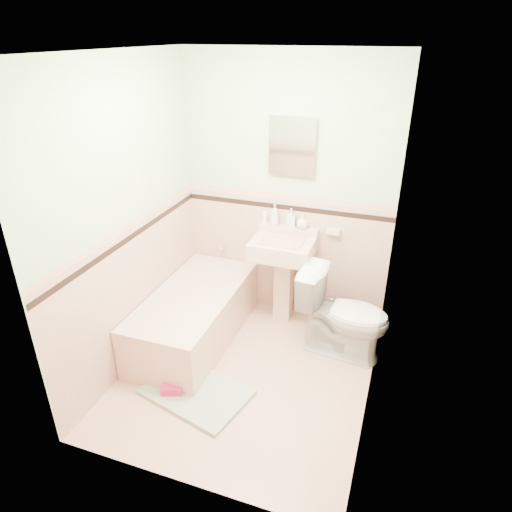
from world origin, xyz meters
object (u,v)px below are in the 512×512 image
(medicine_cabinet, at_px, (292,146))
(soap_bottle_mid, at_px, (291,218))
(sink, at_px, (282,282))
(soap_bottle_right, at_px, (302,221))
(soap_bottle_left, at_px, (275,215))
(toilet, at_px, (344,314))
(bucket, at_px, (329,319))
(shoe, at_px, (172,390))
(bathtub, at_px, (195,317))

(medicine_cabinet, distance_m, soap_bottle_mid, 0.66)
(sink, bearing_deg, soap_bottle_right, 54.02)
(soap_bottle_right, bearing_deg, soap_bottle_mid, 180.00)
(soap_bottle_left, xyz_separation_m, toilet, (0.79, -0.47, -0.65))
(soap_bottle_right, distance_m, toilet, 0.93)
(soap_bottle_mid, relative_size, toilet, 0.22)
(soap_bottle_left, bearing_deg, bucket, -15.83)
(soap_bottle_left, xyz_separation_m, soap_bottle_mid, (0.16, 0.00, -0.01))
(medicine_cabinet, xyz_separation_m, shoe, (-0.51, -1.51, -1.63))
(bathtub, height_order, bucket, bathtub)
(sink, xyz_separation_m, soap_bottle_left, (-0.14, 0.18, 0.61))
(soap_bottle_mid, bearing_deg, bathtub, -134.54)
(shoe, bearing_deg, toilet, 20.12)
(soap_bottle_left, distance_m, soap_bottle_mid, 0.16)
(shoe, bearing_deg, soap_bottle_mid, 49.30)
(bathtub, bearing_deg, sink, 37.93)
(bathtub, xyz_separation_m, soap_bottle_right, (0.81, 0.71, 0.79))
(medicine_cabinet, relative_size, toilet, 0.58)
(bathtub, distance_m, sink, 0.89)
(toilet, bearing_deg, soap_bottle_left, 65.56)
(soap_bottle_right, bearing_deg, medicine_cabinet, 167.07)
(medicine_cabinet, bearing_deg, soap_bottle_mid, -58.22)
(medicine_cabinet, height_order, soap_bottle_right, medicine_cabinet)
(bathtub, bearing_deg, soap_bottle_mid, 45.46)
(toilet, bearing_deg, soap_bottle_mid, 59.63)
(sink, bearing_deg, bucket, 0.61)
(bathtub, height_order, shoe, bathtub)
(toilet, bearing_deg, sink, 72.29)
(bathtub, xyz_separation_m, shoe, (0.17, -0.77, -0.16))
(soap_bottle_mid, height_order, soap_bottle_right, soap_bottle_mid)
(bucket, bearing_deg, bathtub, -155.18)
(medicine_cabinet, bearing_deg, soap_bottle_right, -12.93)
(sink, bearing_deg, soap_bottle_mid, 84.10)
(soap_bottle_mid, distance_m, bucket, 1.04)
(soap_bottle_left, height_order, bucket, soap_bottle_left)
(bathtub, relative_size, toilet, 1.89)
(bathtub, xyz_separation_m, soap_bottle_left, (0.54, 0.71, 0.83))
(soap_bottle_left, distance_m, bucket, 1.13)
(bucket, xyz_separation_m, shoe, (-0.99, -1.30, -0.05))
(sink, height_order, soap_bottle_left, soap_bottle_left)
(soap_bottle_mid, bearing_deg, soap_bottle_right, 0.00)
(soap_bottle_left, height_order, shoe, soap_bottle_left)
(bucket, height_order, shoe, bucket)
(toilet, relative_size, bucket, 3.44)
(medicine_cabinet, relative_size, soap_bottle_mid, 2.57)
(soap_bottle_right, bearing_deg, bucket, -26.79)
(bathtub, relative_size, sink, 1.69)
(sink, height_order, bucket, sink)
(soap_bottle_right, relative_size, bucket, 0.60)
(bathtub, bearing_deg, medicine_cabinet, 47.42)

